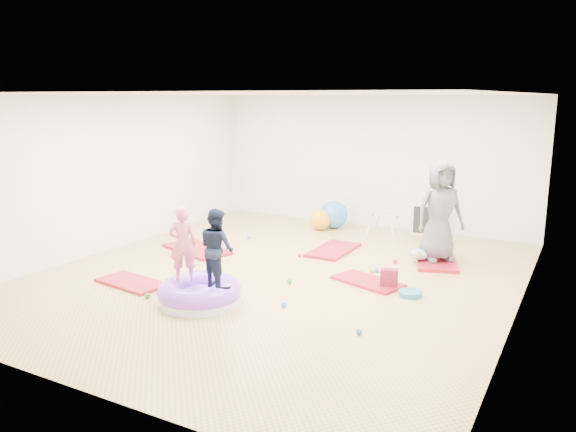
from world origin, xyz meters
The scene contains 19 objects.
room centered at (0.00, 0.00, 1.40)m, with size 7.01×8.01×2.81m.
gym_mat_front_left centered at (-1.74, -1.43, 0.02)m, with size 1.10×0.55×0.05m, color #B6112A.
gym_mat_mid_left centered at (-2.03, 0.54, 0.03)m, with size 1.33×0.67×0.06m, color #B6112A.
gym_mat_center_back centered at (0.18, 1.70, 0.03)m, with size 1.23×0.62×0.05m, color #B6112A.
gym_mat_right centered at (1.37, 0.31, 0.02)m, with size 1.06×0.53×0.04m, color #B6112A.
gym_mat_rear_right centered at (1.99, 1.92, 0.03)m, with size 1.29×0.64×0.05m, color #B6112A.
inflatable_cushion centered at (-0.33, -1.59, 0.14)m, with size 1.14×1.14×0.36m.
child_pink centered at (-0.60, -1.58, 0.85)m, with size 0.38×0.25×1.04m, color #EC6780.
child_navy centered at (-0.06, -1.55, 0.86)m, with size 0.52×0.40×1.06m, color #131B34.
adult_caregiver centered at (2.02, 1.89, 0.89)m, with size 0.82×0.53×1.68m, color #52535F.
infant centered at (1.75, 1.69, 0.15)m, with size 0.33×0.34×0.20m.
ball_pit_balls centered at (0.45, 0.14, 0.04)m, with size 3.68×3.58×0.08m.
exercise_ball_blue centered at (-0.57, 3.39, 0.30)m, with size 0.59×0.59×0.59m, color blue.
exercise_ball_orange centered at (-0.75, 3.09, 0.22)m, with size 0.44×0.44×0.44m, color orange.
infant_play_gym centered at (0.71, 2.95, 0.33)m, with size 0.65×0.62×0.50m.
cube_shelf centered at (1.36, 3.79, 0.32)m, with size 0.64×0.31×0.64m.
balance_disc centered at (2.10, 0.07, 0.04)m, with size 0.33×0.33×0.07m, color #1D6D8C.
backpack centered at (1.73, 0.23, 0.15)m, with size 0.25×0.16×0.29m, color red.
yellow_toy centered at (-0.95, -1.02, 0.02)m, with size 0.21×0.21×0.03m, color gold.
Camera 1 is at (4.18, -7.36, 2.76)m, focal length 35.00 mm.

